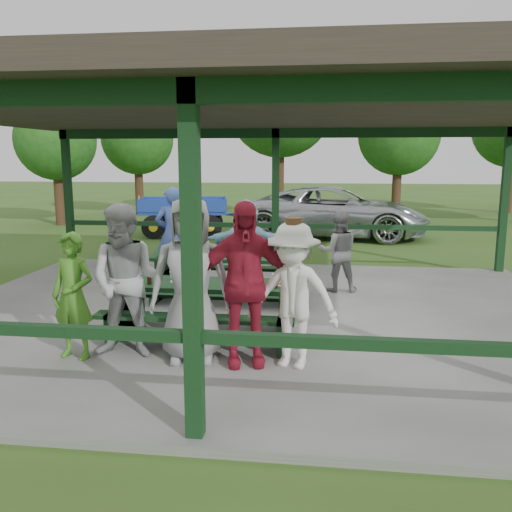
# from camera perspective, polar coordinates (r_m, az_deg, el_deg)

# --- Properties ---
(ground) EXTENTS (90.00, 90.00, 0.00)m
(ground) POSITION_cam_1_polar(r_m,az_deg,el_deg) (8.53, -0.34, -6.64)
(ground) COLOR #36551A
(ground) RESTS_ON ground
(concrete_slab) EXTENTS (10.00, 8.00, 0.10)m
(concrete_slab) POSITION_cam_1_polar(r_m,az_deg,el_deg) (8.51, -0.34, -6.32)
(concrete_slab) COLOR #62625D
(concrete_slab) RESTS_ON ground
(pavilion_structure) EXTENTS (10.60, 8.60, 3.24)m
(pavilion_structure) POSITION_cam_1_polar(r_m,az_deg,el_deg) (8.18, -0.36, 15.09)
(pavilion_structure) COLOR black
(pavilion_structure) RESTS_ON concrete_slab
(picnic_table_near) EXTENTS (2.53, 1.39, 0.75)m
(picnic_table_near) POSITION_cam_1_polar(r_m,az_deg,el_deg) (7.32, -5.61, -4.91)
(picnic_table_near) COLOR black
(picnic_table_near) RESTS_ON concrete_slab
(picnic_table_far) EXTENTS (2.57, 1.39, 0.75)m
(picnic_table_far) POSITION_cam_1_polar(r_m,az_deg,el_deg) (9.24, -3.25, -1.65)
(picnic_table_far) COLOR black
(picnic_table_far) RESTS_ON concrete_slab
(table_setting) EXTENTS (2.33, 0.45, 0.10)m
(table_setting) POSITION_cam_1_polar(r_m,az_deg,el_deg) (7.26, -5.11, -2.50)
(table_setting) COLOR white
(table_setting) RESTS_ON picnic_table_near
(contestant_green) EXTENTS (0.62, 0.47, 1.53)m
(contestant_green) POSITION_cam_1_polar(r_m,az_deg,el_deg) (6.82, -18.68, -4.01)
(contestant_green) COLOR #448623
(contestant_green) RESTS_ON concrete_slab
(contestant_grey_left) EXTENTS (0.93, 0.74, 1.86)m
(contestant_grey_left) POSITION_cam_1_polar(r_m,az_deg,el_deg) (6.66, -13.45, -2.62)
(contestant_grey_left) COLOR #9C9D9F
(contestant_grey_left) RESTS_ON concrete_slab
(contestant_grey_mid) EXTENTS (1.05, 0.77, 1.96)m
(contestant_grey_mid) POSITION_cam_1_polar(r_m,az_deg,el_deg) (6.40, -6.90, -2.51)
(contestant_grey_mid) COLOR gray
(contestant_grey_mid) RESTS_ON concrete_slab
(contestant_red) EXTENTS (1.20, 0.72, 1.92)m
(contestant_red) POSITION_cam_1_polar(r_m,az_deg,el_deg) (6.23, -1.33, -2.95)
(contestant_red) COLOR #A11C32
(contestant_red) RESTS_ON concrete_slab
(contestant_white_fedora) EXTENTS (1.21, 0.89, 1.73)m
(contestant_white_fedora) POSITION_cam_1_polar(r_m,az_deg,el_deg) (6.20, 3.91, -4.16)
(contestant_white_fedora) COLOR silver
(contestant_white_fedora) RESTS_ON concrete_slab
(spectator_lblue) EXTENTS (1.56, 0.57, 1.65)m
(spectator_lblue) POSITION_cam_1_polar(r_m,az_deg,el_deg) (9.94, -1.02, 1.29)
(spectator_lblue) COLOR #9CD4F1
(spectator_lblue) RESTS_ON concrete_slab
(spectator_blue) EXTENTS (0.79, 0.67, 1.83)m
(spectator_blue) POSITION_cam_1_polar(r_m,az_deg,el_deg) (10.70, -8.75, 2.30)
(spectator_blue) COLOR #445BB1
(spectator_blue) RESTS_ON concrete_slab
(spectator_grey) EXTENTS (0.75, 0.61, 1.45)m
(spectator_grey) POSITION_cam_1_polar(r_m,az_deg,el_deg) (9.83, 8.67, 0.47)
(spectator_grey) COLOR gray
(spectator_grey) RESTS_ON concrete_slab
(pickup_truck) EXTENTS (6.00, 3.27, 1.60)m
(pickup_truck) POSITION_cam_1_polar(r_m,az_deg,el_deg) (17.23, 8.31, 4.61)
(pickup_truck) COLOR silver
(pickup_truck) RESTS_ON ground
(farm_trailer) EXTENTS (3.76, 2.01, 1.30)m
(farm_trailer) POSITION_cam_1_polar(r_m,az_deg,el_deg) (17.57, -7.59, 4.24)
(farm_trailer) COLOR navy
(farm_trailer) RESTS_ON ground
(tree_far_left) EXTENTS (3.09, 3.09, 4.84)m
(tree_far_left) POSITION_cam_1_polar(r_m,az_deg,el_deg) (24.38, -12.39, 11.95)
(tree_far_left) COLOR #352515
(tree_far_left) RESTS_ON ground
(tree_left) EXTENTS (4.37, 4.37, 6.84)m
(tree_left) POSITION_cam_1_polar(r_m,az_deg,el_deg) (22.64, 2.57, 15.78)
(tree_left) COLOR #352515
(tree_left) RESTS_ON ground
(tree_mid) EXTENTS (3.16, 3.16, 4.93)m
(tree_mid) POSITION_cam_1_polar(r_m,az_deg,el_deg) (22.26, 14.82, 12.20)
(tree_mid) COLOR #352515
(tree_mid) RESTS_ON ground
(tree_edge_left) EXTENTS (2.92, 2.92, 4.56)m
(tree_edge_left) POSITION_cam_1_polar(r_m,az_deg,el_deg) (21.45, -20.33, 11.31)
(tree_edge_left) COLOR #352515
(tree_edge_left) RESTS_ON ground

